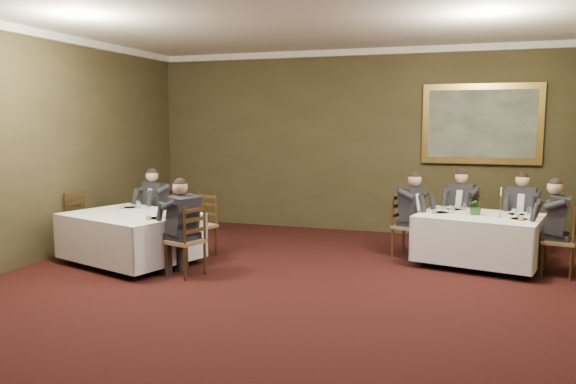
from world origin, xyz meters
The scene contains 23 objects.
ground centered at (0.00, 0.00, 0.00)m, with size 10.00×10.00×0.00m, color black.
back_wall centered at (0.00, 5.00, 1.75)m, with size 8.00×0.10×3.50m, color #36301B.
table_main centered at (2.38, 2.89, 0.45)m, with size 1.96×1.65×0.67m.
table_second centered at (-2.60, 1.38, 0.45)m, with size 2.21×1.92×0.67m.
chair_main_backleft centered at (2.13, 3.85, 0.28)m, with size 0.57×0.55×1.00m.
diner_main_backleft centered at (2.13, 3.84, 0.51)m, with size 0.55×0.60×1.35m.
chair_main_backright centered at (3.03, 3.65, 0.28)m, with size 0.53×0.51×1.00m.
diner_main_backright centered at (3.02, 3.64, 0.51)m, with size 0.50×0.56×1.35m.
chair_main_endleft centered at (1.33, 3.13, 0.28)m, with size 0.54×0.56×1.00m.
diner_main_endleft centered at (1.34, 3.12, 0.51)m, with size 0.59×0.54×1.35m.
chair_main_endright centered at (3.44, 2.65, 0.28)m, with size 0.49×0.51×1.00m.
diner_main_endright centered at (3.43, 2.66, 0.51)m, with size 0.54×0.48×1.35m.
chair_sec_backleft centered at (-2.79, 2.45, 0.28)m, with size 0.54×0.53×1.00m.
diner_sec_backleft centered at (-2.79, 2.44, 0.51)m, with size 0.52×0.58×1.35m.
chair_sec_backright centered at (-1.83, 2.15, 0.28)m, with size 0.54×0.53×1.00m.
chair_sec_endright centered at (-1.47, 1.03, 0.28)m, with size 0.53×0.55×1.00m.
diner_sec_endright centered at (-1.48, 1.03, 0.51)m, with size 0.58×0.53×1.35m.
chair_sec_endleft centered at (-3.73, 1.74, 0.28)m, with size 0.47×0.49×1.00m.
centerpiece centered at (2.34, 2.89, 0.91)m, with size 0.26×0.22×0.29m, color #2D5926.
candlestick centered at (2.67, 2.79, 0.93)m, with size 0.07×0.07×0.45m.
place_setting_table_main centered at (2.07, 3.37, 0.80)m, with size 0.33×0.31×0.14m.
place_setting_table_second centered at (-2.91, 1.94, 0.80)m, with size 0.33×0.31×0.14m.
painting centered at (2.38, 4.94, 2.09)m, with size 2.06×0.09×1.43m.
Camera 1 is at (2.26, -5.77, 2.14)m, focal length 35.00 mm.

